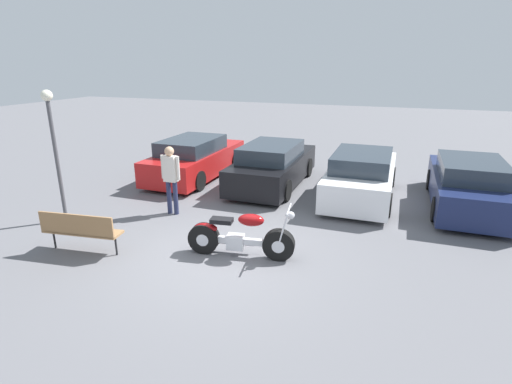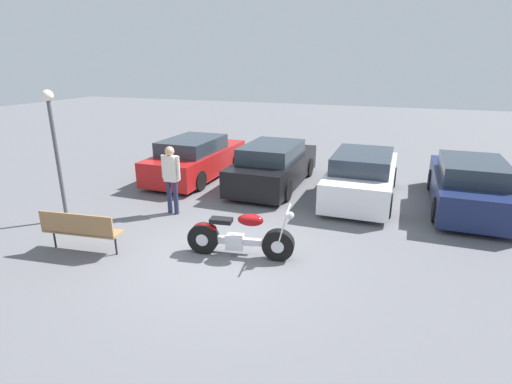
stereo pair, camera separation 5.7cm
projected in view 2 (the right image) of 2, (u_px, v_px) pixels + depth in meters
name	position (u px, v px, depth m)	size (l,w,h in m)	color
ground_plane	(222.00, 256.00, 8.11)	(60.00, 60.00, 0.00)	slate
motorcycle	(239.00, 237.00, 7.98)	(2.18, 0.71, 1.09)	black
parked_car_red	(196.00, 159.00, 13.42)	(1.80, 4.41, 1.36)	red
parked_car_black	(274.00, 166.00, 12.52)	(1.80, 4.41, 1.36)	black
parked_car_white	(362.00, 176.00, 11.38)	(1.80, 4.41, 1.36)	white
parked_car_navy	(469.00, 185.00, 10.53)	(1.80, 4.41, 1.36)	#19234C
park_bench	(80.00, 228.00, 8.06)	(1.68, 0.60, 0.89)	#997047
lamp_post	(54.00, 136.00, 9.25)	(0.26, 0.26, 3.15)	#4C4C51
person_standing	(171.00, 174.00, 10.03)	(0.52, 0.24, 1.76)	#232847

